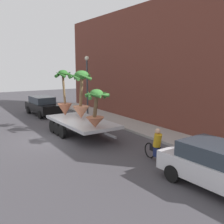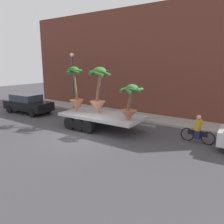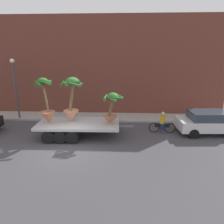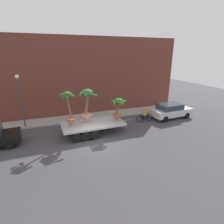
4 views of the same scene
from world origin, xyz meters
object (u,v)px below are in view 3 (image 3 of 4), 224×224
object	(u,v)px
potted_palm_rear	(111,110)
street_lamp	(15,81)
flatbed_trailer	(75,126)
potted_palm_middle	(72,102)
cyclist	(162,123)
parked_car	(210,122)
potted_palm_front	(47,106)

from	to	relation	value
potted_palm_rear	street_lamp	size ratio (longest dim) A/B	0.43
flatbed_trailer	potted_palm_middle	world-z (taller)	potted_palm_middle
cyclist	street_lamp	xyz separation A→B (m)	(-11.43, 2.37, 2.56)
cyclist	parked_car	distance (m)	3.23
flatbed_trailer	potted_palm_front	xyz separation A→B (m)	(-1.70, -0.26, 1.37)
potted_palm_rear	potted_palm_front	world-z (taller)	potted_palm_front
flatbed_trailer	potted_palm_middle	size ratio (longest dim) A/B	2.16
potted_palm_middle	potted_palm_rear	bearing A→B (deg)	-8.98
flatbed_trailer	potted_palm_rear	size ratio (longest dim) A/B	3.10
flatbed_trailer	potted_palm_front	distance (m)	2.20
potted_palm_middle	cyclist	world-z (taller)	potted_palm_middle
potted_palm_rear	potted_palm_middle	distance (m)	2.69
parked_car	street_lamp	xyz separation A→B (m)	(-14.66, 2.34, 2.40)
potted_palm_middle	potted_palm_front	bearing A→B (deg)	-162.16
potted_palm_rear	cyclist	distance (m)	3.89
parked_car	street_lamp	bearing A→B (deg)	170.91
potted_palm_middle	parked_car	distance (m)	9.49
cyclist	parked_car	world-z (taller)	parked_car
flatbed_trailer	cyclist	distance (m)	6.00
flatbed_trailer	street_lamp	size ratio (longest dim) A/B	1.32
potted_palm_rear	potted_palm_front	size ratio (longest dim) A/B	0.69
potted_palm_front	parked_car	world-z (taller)	potted_palm_front
potted_palm_front	street_lamp	distance (m)	5.37
potted_palm_middle	parked_car	world-z (taller)	potted_palm_middle
potted_palm_middle	potted_palm_front	distance (m)	1.59
potted_palm_front	cyclist	world-z (taller)	potted_palm_front
flatbed_trailer	parked_car	distance (m)	9.20
potted_palm_rear	street_lamp	distance (m)	8.79
parked_car	cyclist	bearing A→B (deg)	-179.49
potted_palm_middle	street_lamp	bearing A→B (deg)	149.53
potted_palm_middle	potted_palm_front	world-z (taller)	potted_palm_front
parked_car	street_lamp	distance (m)	15.04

